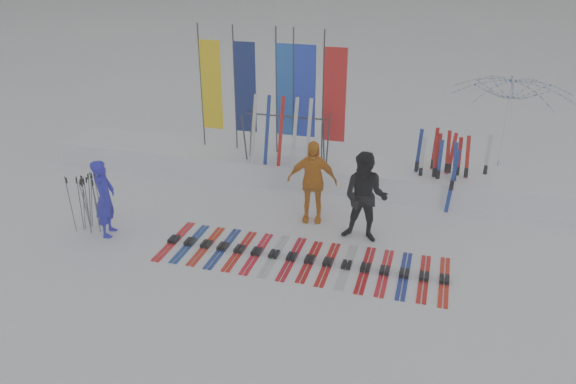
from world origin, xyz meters
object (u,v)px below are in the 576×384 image
(person_blue, at_px, (105,198))
(person_black, at_px, (365,198))
(ski_row, at_px, (301,259))
(ski_rack, at_px, (286,132))
(tent_canopy, at_px, (506,128))
(person_yellow, at_px, (312,181))

(person_blue, relative_size, person_black, 0.87)
(ski_row, xyz_separation_m, ski_rack, (-1.32, 3.50, 1.35))
(ski_rack, bearing_deg, tent_canopy, 19.83)
(ski_rack, bearing_deg, person_black, -45.03)
(person_yellow, relative_size, ski_rack, 0.90)
(person_black, height_order, person_yellow, person_black)
(ski_rack, bearing_deg, person_blue, -128.60)
(tent_canopy, bearing_deg, person_black, -124.22)
(person_yellow, height_order, ski_row, person_yellow)
(person_black, height_order, ski_row, person_black)
(person_yellow, bearing_deg, ski_rack, 113.76)
(person_blue, height_order, person_black, person_black)
(person_black, bearing_deg, ski_row, -126.75)
(person_blue, relative_size, tent_canopy, 0.55)
(ski_row, bearing_deg, ski_rack, 110.69)
(person_blue, relative_size, ski_row, 0.30)
(ski_row, relative_size, ski_rack, 2.74)
(person_black, bearing_deg, person_blue, -162.39)
(tent_canopy, relative_size, ski_rack, 1.49)
(person_yellow, relative_size, ski_row, 0.33)
(person_yellow, distance_m, ski_rack, 2.12)
(person_yellow, bearing_deg, person_black, -33.05)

